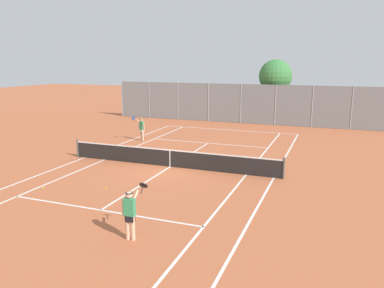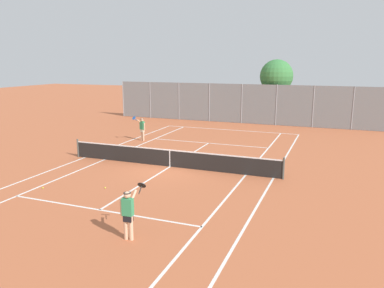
{
  "view_description": "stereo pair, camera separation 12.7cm",
  "coord_description": "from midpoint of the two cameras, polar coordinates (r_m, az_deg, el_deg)",
  "views": [
    {
      "loc": [
        7.99,
        -17.59,
        5.51
      ],
      "look_at": [
        0.68,
        1.5,
        1.0
      ],
      "focal_mm": 35.0,
      "sensor_mm": 36.0,
      "label": 1
    },
    {
      "loc": [
        8.11,
        -17.54,
        5.51
      ],
      "look_at": [
        0.68,
        1.5,
        1.0
      ],
      "focal_mm": 35.0,
      "sensor_mm": 36.0,
      "label": 2
    }
  ],
  "objects": [
    {
      "name": "tennis_net",
      "position": [
        19.96,
        -3.56,
        -2.09
      ],
      "size": [
        12.0,
        0.1,
        1.07
      ],
      "color": "#474C47",
      "rests_on": "ground"
    },
    {
      "name": "player_near_side",
      "position": [
        12.01,
        -9.74,
        -10.17
      ],
      "size": [
        0.62,
        0.76,
        1.77
      ],
      "color": "#D8A884",
      "rests_on": "ground"
    },
    {
      "name": "tree_behind_left",
      "position": [
        35.32,
        12.47,
        9.92
      ],
      "size": [
        2.98,
        2.98,
        5.72
      ],
      "color": "brown",
      "rests_on": "ground"
    },
    {
      "name": "loose_tennis_ball_0",
      "position": [
        17.94,
        -21.92,
        -6.27
      ],
      "size": [
        0.07,
        0.07,
        0.07
      ],
      "primitive_type": "sphere",
      "color": "#D1DB33",
      "rests_on": "ground"
    },
    {
      "name": "loose_tennis_ball_1",
      "position": [
        17.15,
        -13.23,
        -6.53
      ],
      "size": [
        0.07,
        0.07,
        0.07
      ],
      "primitive_type": "sphere",
      "color": "#D1DB33",
      "rests_on": "ground"
    },
    {
      "name": "player_far_left",
      "position": [
        26.74,
        -7.83,
        2.45
      ],
      "size": [
        0.82,
        0.7,
        1.77
      ],
      "color": "#D8A884",
      "rests_on": "ground"
    },
    {
      "name": "back_fence",
      "position": [
        34.38,
        7.32,
        6.12
      ],
      "size": [
        24.9,
        0.08,
        3.57
      ],
      "color": "gray",
      "rests_on": "ground"
    },
    {
      "name": "court_line_markings",
      "position": [
        20.09,
        -3.54,
        -3.49
      ],
      "size": [
        11.1,
        23.9,
        0.01
      ],
      "color": "silver",
      "rests_on": "ground"
    },
    {
      "name": "ground_plane",
      "position": [
        20.09,
        -3.54,
        -3.5
      ],
      "size": [
        120.0,
        120.0,
        0.0
      ],
      "primitive_type": "plane",
      "color": "#B25B38"
    }
  ]
}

